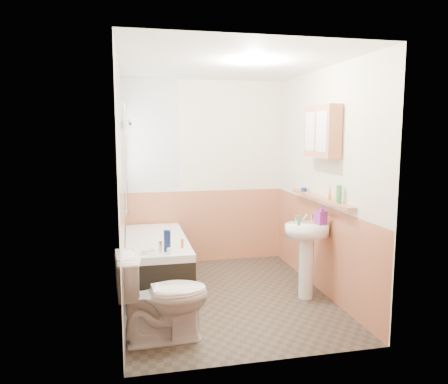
% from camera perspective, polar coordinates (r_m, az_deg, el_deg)
% --- Properties ---
extents(floor, '(2.80, 2.80, 0.00)m').
position_cam_1_polar(floor, '(4.96, 0.38, -13.52)').
color(floor, '#2F2821').
rests_on(floor, ground).
extents(ceiling, '(2.80, 2.80, 0.00)m').
position_cam_1_polar(ceiling, '(4.67, 0.41, 16.38)').
color(ceiling, white).
rests_on(ceiling, ground).
extents(wall_back, '(2.20, 0.02, 2.50)m').
position_cam_1_polar(wall_back, '(6.03, -2.57, 2.55)').
color(wall_back, '#ECE3C3').
rests_on(wall_back, ground).
extents(wall_front, '(2.20, 0.02, 2.50)m').
position_cam_1_polar(wall_front, '(3.31, 5.81, -1.91)').
color(wall_front, '#ECE3C3').
rests_on(wall_front, ground).
extents(wall_left, '(0.02, 2.80, 2.50)m').
position_cam_1_polar(wall_left, '(4.54, -13.40, 0.58)').
color(wall_left, '#ECE3C3').
rests_on(wall_left, ground).
extents(wall_right, '(0.02, 2.80, 2.50)m').
position_cam_1_polar(wall_right, '(5.01, 12.87, 1.28)').
color(wall_right, '#ECE3C3').
rests_on(wall_right, ground).
extents(wainscot_right, '(0.01, 2.80, 1.00)m').
position_cam_1_polar(wainscot_right, '(5.14, 12.39, -7.06)').
color(wainscot_right, '#C47650').
rests_on(wainscot_right, wall_right).
extents(wainscot_front, '(2.20, 0.01, 1.00)m').
position_cam_1_polar(wainscot_front, '(3.53, 5.52, -13.93)').
color(wainscot_front, '#C47650').
rests_on(wainscot_front, wall_front).
extents(wainscot_back, '(2.20, 0.01, 1.00)m').
position_cam_1_polar(wainscot_back, '(6.12, -2.49, -4.48)').
color(wainscot_back, '#C47650').
rests_on(wainscot_back, wall_back).
extents(tile_cladding_left, '(0.01, 2.80, 2.50)m').
position_cam_1_polar(tile_cladding_left, '(4.54, -13.12, 0.59)').
color(tile_cladding_left, white).
rests_on(tile_cladding_left, wall_left).
extents(tile_return_back, '(0.75, 0.01, 1.50)m').
position_cam_1_polar(tile_return_back, '(5.90, -9.57, 7.20)').
color(tile_return_back, white).
rests_on(tile_return_back, wall_back).
extents(window, '(0.03, 0.79, 0.99)m').
position_cam_1_polar(window, '(5.46, -12.88, 6.01)').
color(window, white).
rests_on(window, wall_left).
extents(bathtub, '(0.70, 1.61, 0.71)m').
position_cam_1_polar(bathtub, '(5.28, -8.80, -8.84)').
color(bathtub, black).
rests_on(bathtub, floor).
extents(shower_riser, '(0.11, 0.08, 1.27)m').
position_cam_1_polar(shower_riser, '(5.01, -12.61, 5.26)').
color(shower_riser, silver).
rests_on(shower_riser, wall_left).
extents(toilet, '(0.83, 0.50, 0.78)m').
position_cam_1_polar(toilet, '(3.92, -7.93, -13.39)').
color(toilet, white).
rests_on(toilet, floor).
extents(sink, '(0.48, 0.39, 0.93)m').
position_cam_1_polar(sink, '(4.84, 10.75, -6.86)').
color(sink, white).
rests_on(sink, floor).
extents(pine_shelf, '(0.10, 1.41, 0.03)m').
position_cam_1_polar(pine_shelf, '(4.94, 12.44, -0.81)').
color(pine_shelf, '#C47650').
rests_on(pine_shelf, wall_right).
extents(medicine_cabinet, '(0.16, 0.62, 0.56)m').
position_cam_1_polar(medicine_cabinet, '(4.82, 12.68, 7.71)').
color(medicine_cabinet, '#C47650').
rests_on(medicine_cabinet, wall_right).
extents(foam_can, '(0.07, 0.07, 0.18)m').
position_cam_1_polar(foam_can, '(4.53, 14.79, -0.29)').
color(foam_can, '#388447').
rests_on(foam_can, pine_shelf).
extents(green_bottle, '(0.05, 0.05, 0.19)m').
position_cam_1_polar(green_bottle, '(4.71, 13.67, 0.08)').
color(green_bottle, orange).
rests_on(green_bottle, pine_shelf).
extents(black_jar, '(0.08, 0.08, 0.05)m').
position_cam_1_polar(black_jar, '(5.35, 10.39, 0.32)').
color(black_jar, navy).
rests_on(black_jar, pine_shelf).
extents(soap_bottle, '(0.13, 0.23, 0.10)m').
position_cam_1_polar(soap_bottle, '(4.78, 12.56, -3.57)').
color(soap_bottle, purple).
rests_on(soap_bottle, sink).
extents(clear_bottle, '(0.05, 0.05, 0.10)m').
position_cam_1_polar(clear_bottle, '(4.69, 9.74, -3.70)').
color(clear_bottle, '#388447').
rests_on(clear_bottle, sink).
extents(blue_gel, '(0.07, 0.06, 0.23)m').
position_cam_1_polar(blue_gel, '(4.59, -7.42, -6.35)').
color(blue_gel, navy).
rests_on(blue_gel, bathtub).
extents(cream_jar, '(0.09, 0.09, 0.05)m').
position_cam_1_polar(cream_jar, '(4.57, -10.36, -7.68)').
color(cream_jar, silver).
rests_on(cream_jar, bathtub).
extents(orange_bottle, '(0.04, 0.04, 0.10)m').
position_cam_1_polar(orange_bottle, '(4.73, -5.47, -6.70)').
color(orange_bottle, orange).
rests_on(orange_bottle, bathtub).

